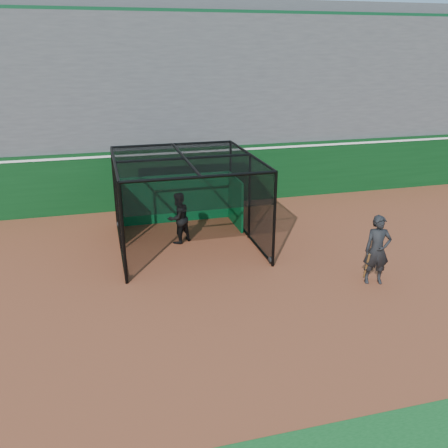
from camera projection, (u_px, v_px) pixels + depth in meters
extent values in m
plane|color=brown|center=(224.00, 298.00, 13.03)|extent=(120.00, 120.00, 0.00)
cube|color=#093212|center=(173.00, 177.00, 20.29)|extent=(50.00, 0.45, 2.50)
cube|color=white|center=(172.00, 152.00, 19.91)|extent=(50.00, 0.50, 0.08)
cube|color=#4C4C4F|center=(158.00, 105.00, 22.88)|extent=(50.00, 7.85, 7.75)
cube|color=#4C4C4F|center=(145.00, 9.00, 24.42)|extent=(50.00, 0.30, 1.20)
cube|color=#085225|center=(175.00, 198.00, 18.44)|extent=(4.41, 0.10, 1.90)
cylinder|color=black|center=(126.00, 277.00, 13.98)|extent=(0.08, 0.22, 0.22)
cylinder|color=black|center=(271.00, 260.00, 15.07)|extent=(0.08, 0.22, 0.22)
cylinder|color=black|center=(118.00, 225.00, 18.11)|extent=(0.08, 0.22, 0.22)
cylinder|color=black|center=(232.00, 215.00, 19.20)|extent=(0.08, 0.22, 0.22)
imported|color=black|center=(178.00, 218.00, 16.45)|extent=(1.11, 1.04, 1.82)
imported|color=black|center=(377.00, 250.00, 13.54)|extent=(0.85, 0.67, 2.06)
cylinder|color=#593819|center=(367.00, 265.00, 13.70)|extent=(0.14, 0.33, 0.85)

